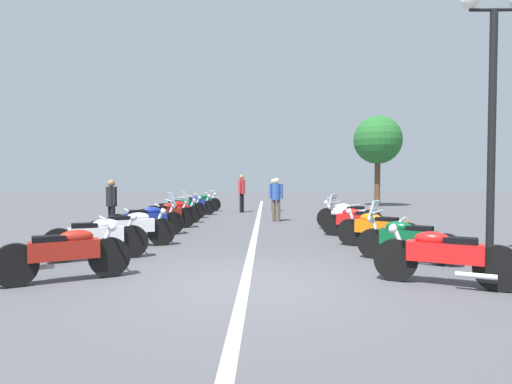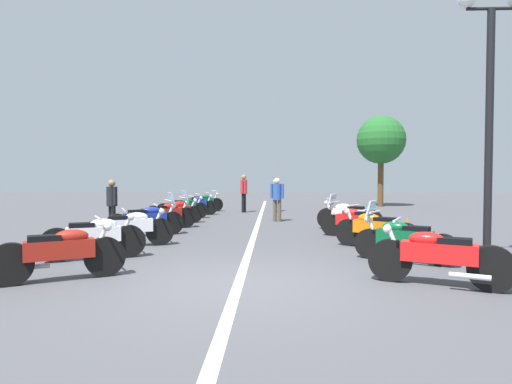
{
  "view_description": "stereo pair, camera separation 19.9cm",
  "coord_description": "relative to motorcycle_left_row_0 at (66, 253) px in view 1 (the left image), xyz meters",
  "views": [
    {
      "loc": [
        -6.58,
        -0.34,
        1.68
      ],
      "look_at": [
        7.02,
        0.0,
        1.2
      ],
      "focal_mm": 30.11,
      "sensor_mm": 36.0,
      "label": 1
    },
    {
      "loc": [
        -6.58,
        -0.54,
        1.68
      ],
      "look_at": [
        7.02,
        0.0,
        1.2
      ],
      "focal_mm": 30.11,
      "sensor_mm": 36.0,
      "label": 2
    }
  ],
  "objects": [
    {
      "name": "traffic_cone_1",
      "position": [
        4.79,
        -6.99,
        -0.17
      ],
      "size": [
        0.36,
        0.36,
        0.61
      ],
      "color": "orange",
      "rests_on": "ground_plane"
    },
    {
      "name": "lane_centre_stripe",
      "position": [
        7.62,
        -2.87,
        -0.46
      ],
      "size": [
        30.53,
        0.16,
        0.01
      ],
      "primitive_type": "cube",
      "color": "beige",
      "rests_on": "ground_plane"
    },
    {
      "name": "motorcycle_left_row_3",
      "position": [
        5.21,
        0.16,
        0.01
      ],
      "size": [
        1.26,
        1.97,
        1.22
      ],
      "rotation": [
        0.0,
        0.0,
        -1.03
      ],
      "color": "black",
      "rests_on": "ground_plane"
    },
    {
      "name": "bystander_1",
      "position": [
        9.33,
        -3.57,
        0.49
      ],
      "size": [
        0.32,
        0.51,
        1.63
      ],
      "rotation": [
        0.0,
        0.0,
        2.84
      ],
      "color": "brown",
      "rests_on": "ground_plane"
    },
    {
      "name": "motorcycle_left_row_0",
      "position": [
        0.0,
        0.0,
        0.0
      ],
      "size": [
        1.15,
        1.84,
        1.01
      ],
      "rotation": [
        0.0,
        0.0,
        -1.05
      ],
      "color": "black",
      "rests_on": "ground_plane"
    },
    {
      "name": "motorcycle_right_row_4",
      "position": [
        6.79,
        -5.78,
        0.0
      ],
      "size": [
        1.08,
        1.93,
        1.02
      ],
      "rotation": [
        0.0,
        0.0,
        1.11
      ],
      "color": "black",
      "rests_on": "ground_plane"
    },
    {
      "name": "bystander_0",
      "position": [
        13.41,
        -2.04,
        0.58
      ],
      "size": [
        0.51,
        0.32,
        1.78
      ],
      "rotation": [
        0.0,
        0.0,
        1.25
      ],
      "color": "black",
      "rests_on": "ground_plane"
    },
    {
      "name": "ground_plane",
      "position": [
        -0.16,
        -2.87,
        -0.46
      ],
      "size": [
        80.0,
        80.0,
        0.0
      ],
      "primitive_type": "plane",
      "color": "#4C4C51"
    },
    {
      "name": "motorcycle_left_row_6",
      "position": [
        10.26,
        0.21,
        -0.01
      ],
      "size": [
        1.03,
        1.98,
        1.0
      ],
      "rotation": [
        0.0,
        0.0,
        -1.16
      ],
      "color": "black",
      "rests_on": "ground_plane"
    },
    {
      "name": "roadside_tree_0",
      "position": [
        17.72,
        -9.49,
        3.26
      ],
      "size": [
        2.71,
        2.71,
        5.11
      ],
      "color": "brown",
      "rests_on": "ground_plane"
    },
    {
      "name": "motorcycle_right_row_2",
      "position": [
        3.34,
        -5.8,
        -0.0
      ],
      "size": [
        1.34,
        1.71,
        1.01
      ],
      "rotation": [
        0.0,
        0.0,
        0.92
      ],
      "color": "black",
      "rests_on": "ground_plane"
    },
    {
      "name": "bystander_2",
      "position": [
        13.83,
        -3.52,
        0.44
      ],
      "size": [
        0.53,
        0.32,
        1.56
      ],
      "rotation": [
        0.0,
        0.0,
        1.67
      ],
      "color": "brown",
      "rests_on": "ground_plane"
    },
    {
      "name": "motorcycle_right_row_3",
      "position": [
        5.14,
        -5.69,
        -0.01
      ],
      "size": [
        1.26,
        1.86,
        1.19
      ],
      "rotation": [
        0.0,
        0.0,
        1.0
      ],
      "color": "black",
      "rests_on": "ground_plane"
    },
    {
      "name": "motorcycle_right_row_1",
      "position": [
        1.76,
        -5.97,
        -0.01
      ],
      "size": [
        1.18,
        1.78,
        1.2
      ],
      "rotation": [
        0.0,
        0.0,
        1.02
      ],
      "color": "black",
      "rests_on": "ground_plane"
    },
    {
      "name": "motorcycle_left_row_5",
      "position": [
        8.44,
        0.11,
        -0.01
      ],
      "size": [
        1.14,
        1.91,
        0.99
      ],
      "rotation": [
        0.0,
        0.0,
        -1.08
      ],
      "color": "black",
      "rests_on": "ground_plane"
    },
    {
      "name": "motorcycle_left_row_1",
      "position": [
        1.77,
        0.19,
        0.0
      ],
      "size": [
        1.02,
        1.92,
        1.02
      ],
      "rotation": [
        0.0,
        0.0,
        -1.15
      ],
      "color": "black",
      "rests_on": "ground_plane"
    },
    {
      "name": "street_lamp_twin_globe",
      "position": [
        1.39,
        -7.41,
        3.0
      ],
      "size": [
        0.32,
        1.22,
        5.1
      ],
      "color": "black",
      "rests_on": "ground_plane"
    },
    {
      "name": "motorcycle_left_row_2",
      "position": [
        3.38,
        0.02,
        0.0
      ],
      "size": [
        1.0,
        2.02,
        1.01
      ],
      "rotation": [
        0.0,
        0.0,
        -1.19
      ],
      "color": "black",
      "rests_on": "ground_plane"
    },
    {
      "name": "traffic_cone_2",
      "position": [
        10.0,
        -7.22,
        -0.17
      ],
      "size": [
        0.36,
        0.36,
        0.61
      ],
      "color": "orange",
      "rests_on": "ground_plane"
    },
    {
      "name": "motorcycle_right_row_0",
      "position": [
        -0.11,
        -5.93,
        0.0
      ],
      "size": [
        1.05,
        1.98,
        1.02
      ],
      "rotation": [
        0.0,
        0.0,
        1.14
      ],
      "color": "black",
      "rests_on": "ground_plane"
    },
    {
      "name": "motorcycle_left_row_8",
      "position": [
        13.62,
        -0.03,
        -0.0
      ],
      "size": [
        1.15,
        1.93,
        1.01
      ],
      "rotation": [
        0.0,
        0.0,
        -1.08
      ],
      "color": "black",
      "rests_on": "ground_plane"
    },
    {
      "name": "motorcycle_left_row_4",
      "position": [
        6.89,
        0.03,
        0.01
      ],
      "size": [
        1.18,
        1.83,
        1.23
      ],
      "rotation": [
        0.0,
        0.0,
        -1.03
      ],
      "color": "black",
      "rests_on": "ground_plane"
    },
    {
      "name": "bystander_3",
      "position": [
        6.07,
        1.47,
        0.46
      ],
      "size": [
        0.42,
        0.39,
        1.59
      ],
      "rotation": [
        0.0,
        0.0,
        2.31
      ],
      "color": "black",
      "rests_on": "ground_plane"
    },
    {
      "name": "motorcycle_left_row_7",
      "position": [
        11.78,
        0.01,
        -0.01
      ],
      "size": [
        0.95,
        1.96,
        1.0
      ],
      "rotation": [
        0.0,
        0.0,
        -1.2
      ],
      "color": "black",
      "rests_on": "ground_plane"
    }
  ]
}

